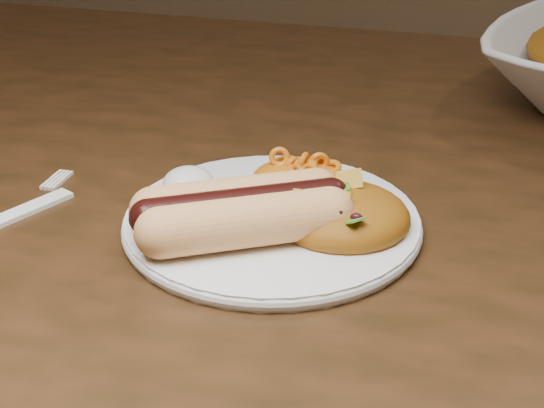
# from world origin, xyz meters

# --- Properties ---
(table) EXTENTS (1.60, 0.90, 0.75)m
(table) POSITION_xyz_m (0.00, 0.00, 0.66)
(table) COLOR #422411
(table) RESTS_ON floor
(plate) EXTENTS (0.27, 0.27, 0.01)m
(plate) POSITION_xyz_m (0.05, -0.12, 0.76)
(plate) COLOR white
(plate) RESTS_ON table
(hotdog) EXTENTS (0.13, 0.12, 0.04)m
(hotdog) POSITION_xyz_m (0.04, -0.15, 0.78)
(hotdog) COLOR #FDC769
(hotdog) RESTS_ON plate
(mac_and_cheese) EXTENTS (0.09, 0.09, 0.03)m
(mac_and_cheese) POSITION_xyz_m (0.06, -0.06, 0.78)
(mac_and_cheese) COLOR orange
(mac_and_cheese) RESTS_ON plate
(sour_cream) EXTENTS (0.05, 0.05, 0.02)m
(sour_cream) POSITION_xyz_m (-0.02, -0.10, 0.77)
(sour_cream) COLOR white
(sour_cream) RESTS_ON plate
(taco_salad) EXTENTS (0.10, 0.10, 0.04)m
(taco_salad) POSITION_xyz_m (0.11, -0.12, 0.78)
(taco_salad) COLOR #D43600
(taco_salad) RESTS_ON plate
(fork) EXTENTS (0.09, 0.15, 0.00)m
(fork) POSITION_xyz_m (-0.15, -0.15, 0.75)
(fork) COLOR white
(fork) RESTS_ON table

